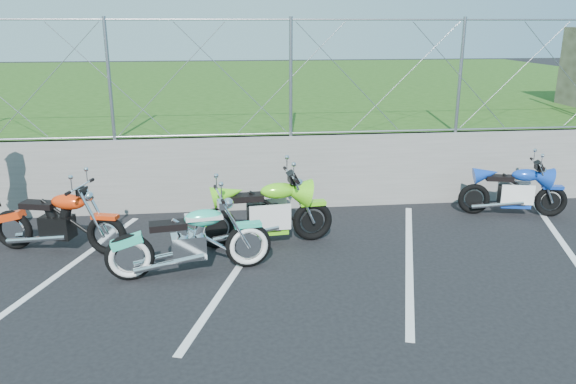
{
  "coord_description": "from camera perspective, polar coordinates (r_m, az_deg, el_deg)",
  "views": [
    {
      "loc": [
        -0.15,
        -6.11,
        3.2
      ],
      "look_at": [
        0.7,
        1.3,
        0.95
      ],
      "focal_mm": 35.0,
      "sensor_mm": 36.0,
      "label": 1
    }
  ],
  "objects": [
    {
      "name": "ground",
      "position": [
        6.9,
        -4.63,
        -10.89
      ],
      "size": [
        90.0,
        90.0,
        0.0
      ],
      "primitive_type": "plane",
      "color": "black",
      "rests_on": "ground"
    },
    {
      "name": "retaining_wall",
      "position": [
        9.94,
        -5.46,
        1.89
      ],
      "size": [
        30.0,
        0.22,
        1.3
      ],
      "primitive_type": "cube",
      "color": "slate",
      "rests_on": "ground"
    },
    {
      "name": "grass_field",
      "position": [
        19.77,
        -6.14,
        9.33
      ],
      "size": [
        30.0,
        20.0,
        1.3
      ],
      "primitive_type": "cube",
      "color": "#224713",
      "rests_on": "ground"
    },
    {
      "name": "chain_link_fence",
      "position": [
        9.65,
        -5.74,
        11.39
      ],
      "size": [
        28.0,
        0.03,
        2.0
      ],
      "color": "gray",
      "rests_on": "retaining_wall"
    },
    {
      "name": "parking_lines",
      "position": [
        7.91,
        3.88,
        -7.06
      ],
      "size": [
        18.29,
        4.31,
        0.01
      ],
      "color": "silver",
      "rests_on": "ground"
    },
    {
      "name": "cruiser_turquoise",
      "position": [
        7.5,
        -9.72,
        -5.07
      ],
      "size": [
        2.17,
        0.68,
        1.08
      ],
      "rotation": [
        0.0,
        0.0,
        0.15
      ],
      "color": "black",
      "rests_on": "ground"
    },
    {
      "name": "naked_orange",
      "position": [
        8.7,
        -22.14,
        -3.0
      ],
      "size": [
        2.01,
        0.77,
        1.02
      ],
      "rotation": [
        0.0,
        0.0,
        -0.27
      ],
      "color": "black",
      "rests_on": "ground"
    },
    {
      "name": "sportbike_green",
      "position": [
        8.35,
        -2.15,
        -2.31
      ],
      "size": [
        2.08,
        0.74,
        1.08
      ],
      "rotation": [
        0.0,
        0.0,
        0.1
      ],
      "color": "black",
      "rests_on": "ground"
    },
    {
      "name": "sportbike_blue",
      "position": [
        10.38,
        22.02,
        -0.05
      ],
      "size": [
        1.8,
        0.65,
        0.94
      ],
      "rotation": [
        0.0,
        0.0,
        -0.23
      ],
      "color": "black",
      "rests_on": "ground"
    }
  ]
}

